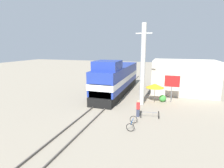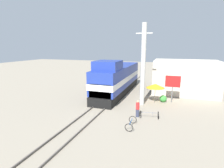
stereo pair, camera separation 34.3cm
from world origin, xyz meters
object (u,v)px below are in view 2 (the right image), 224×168
person_bystander (138,108)px  bicycle_spare (131,123)px  utility_pole (143,65)px  vendor_umbrella (155,86)px  locomotive (117,79)px  bicycle (149,115)px  billboard_sign (173,83)px

person_bystander → bicycle_spare: (-0.10, -2.39, -0.55)m
utility_pole → vendor_umbrella: bearing=41.7°
utility_pole → vendor_umbrella: size_ratio=3.96×
locomotive → person_bystander: size_ratio=8.77×
vendor_umbrella → person_bystander: vendor_umbrella is taller
locomotive → bicycle: size_ratio=8.05×
vendor_umbrella → bicycle_spare: (-1.25, -7.51, -1.73)m
person_bystander → bicycle: bearing=1.7°
locomotive → bicycle_spare: size_ratio=8.73×
bicycle_spare → vendor_umbrella: bearing=79.1°
person_bystander → bicycle: 1.24m
locomotive → bicycle_spare: 11.24m
billboard_sign → bicycle_spare: size_ratio=1.96×
vendor_umbrella → bicycle: (-0.03, -5.09, -1.71)m
locomotive → person_bystander: 9.08m
locomotive → person_bystander: (4.47, -7.81, -1.23)m
vendor_umbrella → billboard_sign: billboard_sign is taller
billboard_sign → person_bystander: billboard_sign is taller
bicycle → bicycle_spare: bicycle is taller
utility_pole → bicycle_spare: bearing=-88.8°
bicycle → bicycle_spare: size_ratio=1.08×
utility_pole → billboard_sign: bearing=30.4°
utility_pole → bicycle_spare: 7.62m
locomotive → bicycle: bearing=-54.3°
bicycle_spare → utility_pole: bearing=89.7°
vendor_umbrella → bicycle: size_ratio=1.28×
vendor_umbrella → utility_pole: bearing=-138.3°
billboard_sign → bicycle: billboard_sign is taller
utility_pole → bicycle: (1.35, -3.87, -4.28)m
vendor_umbrella → bicycle_spare: size_ratio=1.39×
utility_pole → person_bystander: (0.23, -3.90, -3.75)m
bicycle_spare → person_bystander: bearing=86.0°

